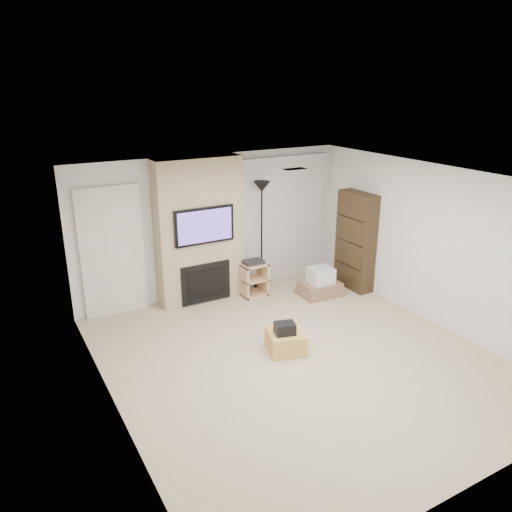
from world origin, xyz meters
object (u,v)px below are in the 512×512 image
av_stand (253,277)px  bookshelf (356,241)px  ottoman (286,341)px  box_stack (320,284)px  floor_lamp (262,205)px

av_stand → bookshelf: bearing=-18.4°
ottoman → box_stack: box_stack is taller
box_stack → av_stand: bearing=151.0°
ottoman → av_stand: 2.06m
box_stack → bookshelf: size_ratio=0.44×
ottoman → av_stand: av_stand is taller
floor_lamp → bookshelf: bearing=-30.1°
av_stand → box_stack: av_stand is taller
av_stand → bookshelf: 1.98m
bookshelf → floor_lamp: bearing=149.9°
box_stack → bookshelf: bookshelf is taller
floor_lamp → av_stand: floor_lamp is taller
floor_lamp → bookshelf: (1.49, -0.86, -0.67)m
ottoman → box_stack: size_ratio=0.64×
floor_lamp → box_stack: size_ratio=2.54×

